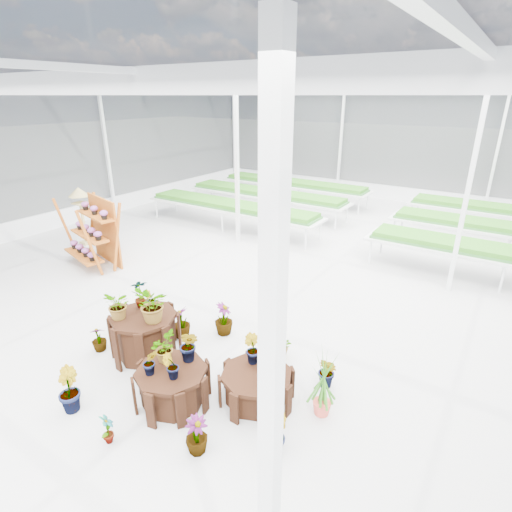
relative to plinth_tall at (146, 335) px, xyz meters
The scene contains 10 objects.
ground_plane 1.87m from the plinth_tall, 58.70° to the left, with size 24.00×24.00×0.00m, color gray.
greenhouse_shell 2.61m from the plinth_tall, 58.70° to the left, with size 18.00×24.00×4.50m, color white, non-canonical shape.
steel_frame 2.61m from the plinth_tall, 58.70° to the left, with size 18.00×24.00×4.50m, color silver, non-canonical shape.
nursery_benches 8.81m from the plinth_tall, 83.82° to the left, with size 16.00×7.00×0.84m, color silver, non-canonical shape.
plinth_tall is the anchor object (origin of this frame).
plinth_mid 1.35m from the plinth_tall, 26.57° to the right, with size 1.07×1.07×0.57m, color black.
plinth_low 2.21m from the plinth_tall, ahead, with size 1.08×1.08×0.49m, color black.
shelf_rack 4.66m from the plinth_tall, 154.32° to the left, with size 1.67×0.88×1.77m, color #994A13, non-canonical shape.
bird_table 6.50m from the plinth_tall, 153.56° to the left, with size 0.41×0.41×1.74m, color #9E8D52, non-canonical shape.
nursery_plants 0.93m from the plinth_tall, ahead, with size 4.55×3.23×1.40m.
Camera 1 is at (3.82, -5.39, 4.20)m, focal length 28.00 mm.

